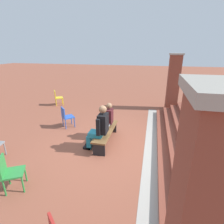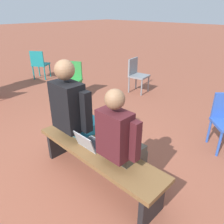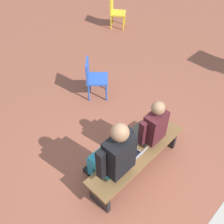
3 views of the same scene
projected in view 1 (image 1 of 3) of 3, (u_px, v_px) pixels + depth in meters
ground_plane at (110, 146)px, 5.70m from camera, size 60.00×60.00×0.00m
concrete_strip at (151, 147)px, 5.60m from camera, size 7.57×0.40×0.01m
brick_steps at (183, 145)px, 5.32m from camera, size 6.77×1.20×0.60m
brick_pillar_left_of_steps at (173, 82)px, 8.70m from camera, size 0.64×0.64×2.79m
bench at (106, 133)px, 5.80m from camera, size 1.80×0.44×0.45m
person_student at (106, 119)px, 5.99m from camera, size 0.51×0.65×1.29m
person_adult at (99, 127)px, 5.26m from camera, size 0.60×0.76×1.44m
laptop at (105, 130)px, 5.65m from camera, size 0.32×0.29×0.21m
plastic_chair_mid_courtyard at (9, 171)px, 3.78m from camera, size 0.57×0.57×0.84m
plastic_chair_near_bench_right at (57, 97)px, 9.68m from camera, size 0.59×0.59×0.84m
plastic_chair_by_pillar at (66, 116)px, 6.91m from camera, size 0.59×0.59×0.84m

